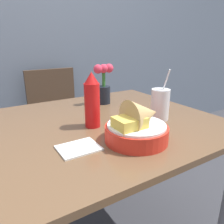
# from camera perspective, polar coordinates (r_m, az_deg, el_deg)

# --- Properties ---
(wall_window) EXTENTS (7.00, 0.06, 2.60)m
(wall_window) POSITION_cam_1_polar(r_m,az_deg,el_deg) (1.99, -20.19, 24.09)
(wall_window) COLOR slate
(wall_window) RESTS_ON ground_plane
(dining_table) EXTENTS (0.98, 0.89, 0.72)m
(dining_table) POSITION_cam_1_polar(r_m,az_deg,el_deg) (1.02, -1.99, -7.51)
(dining_table) COLOR brown
(dining_table) RESTS_ON ground_plane
(chair_far_window) EXTENTS (0.40, 0.40, 0.84)m
(chair_far_window) POSITION_cam_1_polar(r_m,az_deg,el_deg) (1.85, -14.37, 0.13)
(chair_far_window) COLOR #473323
(chair_far_window) RESTS_ON ground_plane
(food_basket) EXTENTS (0.22, 0.22, 0.16)m
(food_basket) POSITION_cam_1_polar(r_m,az_deg,el_deg) (0.78, 6.89, -3.60)
(food_basket) COLOR red
(food_basket) RESTS_ON dining_table
(ketchup_bottle) EXTENTS (0.06, 0.06, 0.23)m
(ketchup_bottle) POSITION_cam_1_polar(r_m,az_deg,el_deg) (0.88, -5.23, 2.92)
(ketchup_bottle) COLOR red
(ketchup_bottle) RESTS_ON dining_table
(drink_cup) EXTENTS (0.08, 0.08, 0.23)m
(drink_cup) POSITION_cam_1_polar(r_m,az_deg,el_deg) (1.00, 12.40, 1.73)
(drink_cup) COLOR silver
(drink_cup) RESTS_ON dining_table
(flower_vase) EXTENTS (0.12, 0.07, 0.22)m
(flower_vase) POSITION_cam_1_polar(r_m,az_deg,el_deg) (1.22, -2.16, 7.28)
(flower_vase) COLOR black
(flower_vase) RESTS_ON dining_table
(napkin) EXTENTS (0.13, 0.11, 0.01)m
(napkin) POSITION_cam_1_polar(r_m,az_deg,el_deg) (0.74, -8.72, -9.27)
(napkin) COLOR white
(napkin) RESTS_ON dining_table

